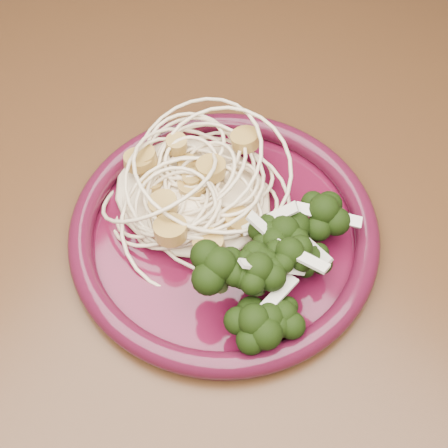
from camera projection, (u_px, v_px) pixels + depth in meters
dining_table at (235, 234)px, 0.66m from camera, size 1.20×0.80×0.75m
dinner_plate at (224, 231)px, 0.54m from camera, size 0.33×0.33×0.02m
spaghetti_pile at (192, 188)px, 0.55m from camera, size 0.18×0.16×0.03m
scallop_cluster at (190, 160)px, 0.51m from camera, size 0.16×0.16×0.04m
broccoli_pile at (268, 263)px, 0.49m from camera, size 0.13×0.17×0.05m
onion_garnish at (270, 241)px, 0.47m from camera, size 0.09×0.11×0.05m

